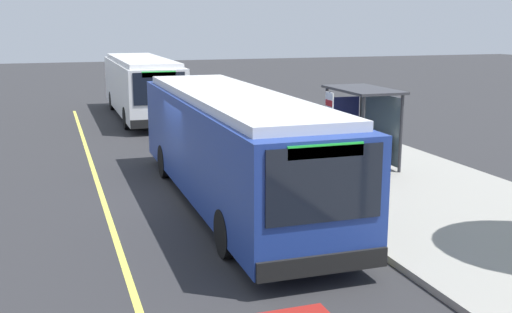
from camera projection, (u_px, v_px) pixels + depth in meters
name	position (u px, v px, depth m)	size (l,w,h in m)	color
ground_plane	(184.00, 194.00, 17.30)	(120.00, 120.00, 0.00)	#2B2B2D
sidewalk_curb	(376.00, 175.00, 19.13)	(44.00, 6.40, 0.15)	gray
lane_stripe_center	(104.00, 201.00, 16.62)	(36.00, 0.14, 0.01)	#E0D64C
transit_bus_main	(232.00, 144.00, 16.02)	(11.54, 2.61, 2.95)	navy
transit_bus_second	(142.00, 85.00, 30.79)	(10.81, 2.63, 2.95)	white
bus_shelter	(364.00, 110.00, 20.08)	(2.90, 1.60, 2.48)	#333338
waiting_bench	(371.00, 151.00, 19.94)	(1.60, 0.48, 0.95)	brown
route_sign_post	(329.00, 130.00, 16.16)	(0.44, 0.08, 2.80)	#333338
pedestrian_commuter	(290.00, 129.00, 21.10)	(0.24, 0.40, 1.69)	#282D47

